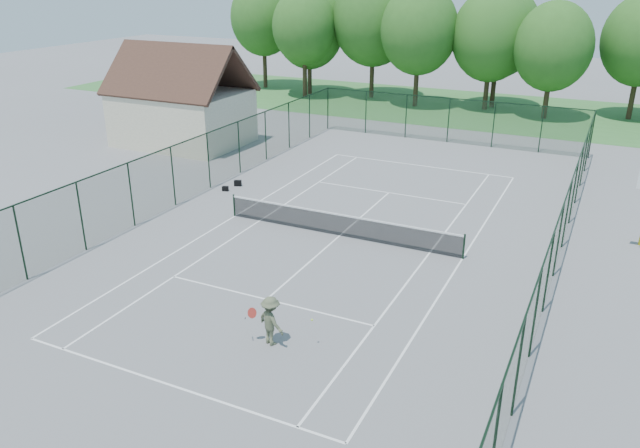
{
  "coord_description": "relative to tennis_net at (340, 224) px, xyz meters",
  "views": [
    {
      "loc": [
        10.23,
        -23.22,
        10.92
      ],
      "look_at": [
        0.0,
        -2.0,
        1.3
      ],
      "focal_mm": 35.0,
      "sensor_mm": 36.0,
      "label": 1
    }
  ],
  "objects": [
    {
      "name": "tennis_net",
      "position": [
        0.0,
        0.0,
        0.0
      ],
      "size": [
        11.08,
        0.08,
        1.1
      ],
      "color": "black",
      "rests_on": "ground"
    },
    {
      "name": "fence_enclosure",
      "position": [
        0.0,
        0.0,
        0.98
      ],
      "size": [
        18.05,
        36.05,
        3.02
      ],
      "color": "#1A361F",
      "rests_on": "ground"
    },
    {
      "name": "tennis_player",
      "position": [
        1.57,
        -8.78,
        0.24
      ],
      "size": [
        2.14,
        0.96,
        1.64
      ],
      "color": "#50573D",
      "rests_on": "ground"
    },
    {
      "name": "utility_building",
      "position": [
        -16.0,
        10.0,
        2.54
      ],
      "size": [
        8.6,
        6.27,
        6.63
      ],
      "color": "beige",
      "rests_on": "ground"
    },
    {
      "name": "sports_bag_b",
      "position": [
        -7.96,
        2.89,
        -0.45
      ],
      "size": [
        0.37,
        0.29,
        0.25
      ],
      "primitive_type": "cube",
      "rotation": [
        0.0,
        0.0,
        0.33
      ],
      "color": "black",
      "rests_on": "ground"
    },
    {
      "name": "court_lines",
      "position": [
        0.0,
        0.0,
        -0.57
      ],
      "size": [
        11.05,
        23.85,
        0.01
      ],
      "color": "white",
      "rests_on": "ground"
    },
    {
      "name": "sports_bag_a",
      "position": [
        -7.82,
        3.9,
        -0.42
      ],
      "size": [
        0.45,
        0.37,
        0.31
      ],
      "primitive_type": "cube",
      "rotation": [
        0.0,
        0.0,
        0.41
      ],
      "color": "black",
      "rests_on": "ground"
    },
    {
      "name": "grass_far",
      "position": [
        0.0,
        30.0,
        -0.57
      ],
      "size": [
        80.0,
        16.0,
        0.01
      ],
      "primitive_type": "cube",
      "color": "#3B7837",
      "rests_on": "ground"
    },
    {
      "name": "tree_line_far",
      "position": [
        0.0,
        30.0,
        5.42
      ],
      "size": [
        39.4,
        6.4,
        9.7
      ],
      "color": "#3F2E1D",
      "rests_on": "ground"
    },
    {
      "name": "ground",
      "position": [
        0.0,
        0.0,
        -0.58
      ],
      "size": [
        140.0,
        140.0,
        0.0
      ],
      "primitive_type": "plane",
      "color": "gray",
      "rests_on": "ground"
    }
  ]
}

